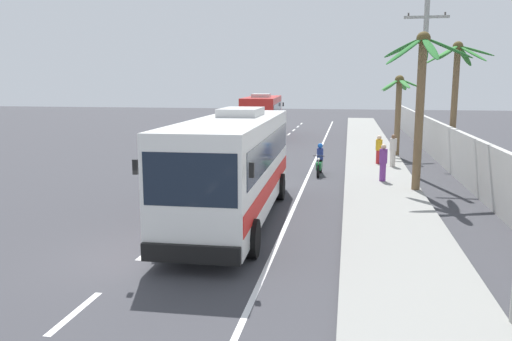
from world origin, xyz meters
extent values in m
plane|color=#3A3A3F|center=(0.00, 0.00, 0.00)|extent=(160.00, 160.00, 0.00)
cube|color=gray|center=(6.80, 10.00, 0.07)|extent=(3.20, 90.00, 0.14)
cube|color=white|center=(0.00, -3.51, 0.00)|extent=(0.16, 2.00, 0.01)
cube|color=white|center=(0.00, 0.61, 0.00)|extent=(0.16, 2.00, 0.01)
cube|color=white|center=(0.00, 4.73, 0.00)|extent=(0.16, 2.00, 0.01)
cube|color=white|center=(0.00, 8.85, 0.00)|extent=(0.16, 2.00, 0.01)
cube|color=white|center=(0.00, 12.97, 0.00)|extent=(0.16, 2.00, 0.01)
cube|color=white|center=(0.00, 17.10, 0.00)|extent=(0.16, 2.00, 0.01)
cube|color=white|center=(0.00, 21.22, 0.00)|extent=(0.16, 2.00, 0.01)
cube|color=white|center=(0.00, 25.34, 0.00)|extent=(0.16, 2.00, 0.01)
cube|color=white|center=(0.00, 29.46, 0.00)|extent=(0.16, 2.00, 0.01)
cube|color=white|center=(0.00, 33.58, 0.00)|extent=(0.16, 2.00, 0.01)
cube|color=white|center=(0.00, 37.70, 0.00)|extent=(0.16, 2.00, 0.01)
cube|color=white|center=(0.00, 41.83, 0.00)|extent=(0.16, 2.00, 0.01)
cube|color=white|center=(0.00, 45.95, 0.00)|extent=(0.16, 2.00, 0.01)
cube|color=white|center=(3.39, 15.00, 0.00)|extent=(0.14, 70.00, 0.01)
cube|color=#B2B2AD|center=(10.60, 14.00, 1.14)|extent=(0.24, 60.00, 2.27)
cube|color=white|center=(1.59, 4.06, 1.90)|extent=(2.74, 10.68, 3.02)
cube|color=#192333|center=(1.59, 4.26, 2.43)|extent=(2.74, 9.83, 0.97)
cube|color=#192333|center=(1.73, -1.20, 2.35)|extent=(2.26, 0.16, 1.27)
cube|color=red|center=(1.59, 4.06, 1.22)|extent=(2.77, 10.47, 0.54)
cube|color=black|center=(1.73, -1.29, 0.59)|extent=(2.41, 0.22, 0.44)
cube|color=#B7B7B7|center=(1.56, 5.39, 3.55)|extent=(1.41, 2.37, 0.28)
cube|color=black|center=(3.13, -0.96, 2.58)|extent=(0.12, 0.08, 0.36)
cube|color=black|center=(0.32, -1.03, 2.58)|extent=(0.12, 0.08, 0.36)
cylinder|color=black|center=(2.89, 0.38, 0.52)|extent=(0.35, 1.05, 1.04)
cylinder|color=black|center=(0.49, 0.32, 0.52)|extent=(0.35, 1.05, 1.04)
cylinder|color=black|center=(2.71, 7.28, 0.52)|extent=(0.35, 1.05, 1.04)
cylinder|color=black|center=(0.30, 7.22, 0.52)|extent=(0.35, 1.05, 1.04)
cube|color=red|center=(-1.91, 30.53, 1.91)|extent=(3.38, 10.96, 3.03)
cube|color=#192333|center=(-1.89, 30.33, 2.44)|extent=(3.35, 10.10, 0.97)
cube|color=#192333|center=(-2.31, 35.87, 2.36)|extent=(2.38, 0.28, 1.27)
cube|color=blue|center=(-1.91, 30.53, 1.22)|extent=(3.40, 10.75, 0.55)
cube|color=black|center=(-2.31, 35.96, 0.59)|extent=(2.54, 0.35, 0.44)
cube|color=#B7B7B7|center=(-1.81, 29.18, 3.56)|extent=(1.59, 2.47, 0.28)
cube|color=black|center=(-3.76, 35.55, 2.59)|extent=(0.13, 0.09, 0.36)
cube|color=black|center=(-0.82, 35.77, 2.59)|extent=(0.13, 0.09, 0.36)
cylinder|color=black|center=(-3.45, 34.20, 0.52)|extent=(0.40, 1.06, 1.04)
cylinder|color=black|center=(-0.93, 34.39, 0.52)|extent=(0.40, 1.06, 1.04)
cylinder|color=black|center=(-2.93, 27.21, 0.52)|extent=(0.40, 1.06, 1.04)
cylinder|color=black|center=(-0.40, 27.39, 0.52)|extent=(0.40, 1.06, 1.04)
cylinder|color=black|center=(3.90, 12.36, 0.30)|extent=(0.12, 0.60, 0.60)
cylinder|color=black|center=(3.95, 13.72, 0.30)|extent=(0.14, 0.60, 0.60)
cube|color=#1E7F38|center=(3.92, 12.99, 0.52)|extent=(0.28, 1.11, 0.36)
cube|color=black|center=(3.93, 13.29, 0.72)|extent=(0.26, 0.61, 0.12)
cylinder|color=gray|center=(3.91, 12.48, 0.60)|extent=(0.07, 0.32, 0.67)
cylinder|color=black|center=(3.91, 12.58, 1.04)|extent=(0.56, 0.06, 0.04)
sphere|color=#EAEACC|center=(3.91, 12.46, 0.90)|extent=(0.14, 0.14, 0.14)
cylinder|color=navy|center=(3.93, 13.24, 1.03)|extent=(0.32, 0.32, 0.61)
sphere|color=blue|center=(3.93, 13.24, 1.46)|extent=(0.26, 0.26, 0.26)
cylinder|color=beige|center=(7.69, 15.66, 0.56)|extent=(0.28, 0.28, 0.84)
cylinder|color=beige|center=(7.69, 15.66, 1.31)|extent=(0.36, 0.36, 0.66)
sphere|color=brown|center=(7.69, 15.66, 1.75)|extent=(0.23, 0.23, 0.23)
cylinder|color=red|center=(6.99, 16.49, 0.52)|extent=(0.28, 0.28, 0.75)
cylinder|color=gold|center=(6.99, 16.49, 1.19)|extent=(0.36, 0.36, 0.60)
sphere|color=beige|center=(6.99, 16.49, 1.60)|extent=(0.24, 0.24, 0.24)
cylinder|color=#75388E|center=(6.90, 11.28, 0.55)|extent=(0.28, 0.28, 0.82)
cylinder|color=#75388E|center=(6.90, 11.28, 1.28)|extent=(0.36, 0.36, 0.65)
sphere|color=beige|center=(6.90, 11.28, 1.72)|extent=(0.24, 0.24, 0.24)
cylinder|color=#9E9E99|center=(8.69, 13.03, 4.39)|extent=(0.24, 0.24, 8.79)
cube|color=#9E9E99|center=(8.69, 13.03, 7.56)|extent=(2.03, 0.12, 0.12)
cylinder|color=#4C4742|center=(7.88, 13.03, 7.68)|extent=(0.08, 0.08, 0.16)
cylinder|color=#4C4742|center=(9.50, 13.03, 7.68)|extent=(0.08, 0.08, 0.16)
cylinder|color=brown|center=(8.28, 20.30, 2.36)|extent=(0.35, 0.35, 4.71)
ellipsoid|color=#3D893D|center=(8.95, 20.35, 4.53)|extent=(1.42, 0.48, 0.67)
ellipsoid|color=#3D893D|center=(8.52, 20.89, 4.47)|extent=(0.85, 1.38, 0.80)
ellipsoid|color=#3D893D|center=(7.84, 20.73, 4.43)|extent=(1.18, 1.18, 0.86)
ellipsoid|color=#3D893D|center=(7.73, 19.95, 4.47)|extent=(1.33, 1.03, 0.78)
ellipsoid|color=#3D893D|center=(8.51, 19.66, 4.54)|extent=(0.82, 1.43, 0.66)
sphere|color=brown|center=(8.28, 20.30, 4.76)|extent=(0.56, 0.56, 0.56)
cylinder|color=brown|center=(8.16, 9.60, 3.14)|extent=(0.34, 0.34, 6.27)
ellipsoid|color=#28702D|center=(9.15, 9.71, 5.96)|extent=(2.08, 0.59, 0.94)
ellipsoid|color=#28702D|center=(8.32, 10.55, 5.87)|extent=(0.69, 2.02, 1.11)
ellipsoid|color=#28702D|center=(7.45, 10.35, 6.02)|extent=(1.70, 1.77, 0.83)
ellipsoid|color=#28702D|center=(7.41, 9.04, 5.82)|extent=(1.76, 1.45, 1.21)
ellipsoid|color=#28702D|center=(8.31, 8.64, 5.89)|extent=(0.66, 2.03, 1.08)
sphere|color=brown|center=(8.16, 9.60, 6.32)|extent=(0.56, 0.56, 0.56)
cylinder|color=brown|center=(11.09, 17.98, 3.25)|extent=(0.34, 0.34, 6.50)
ellipsoid|color=#337F33|center=(12.10, 18.14, 6.32)|extent=(2.11, 0.69, 0.68)
ellipsoid|color=#337F33|center=(11.62, 18.73, 6.07)|extent=(1.38, 1.76, 1.17)
ellipsoid|color=#337F33|center=(10.70, 18.90, 6.25)|extent=(1.13, 2.02, 0.82)
ellipsoid|color=#337F33|center=(10.18, 17.85, 6.08)|extent=(1.94, 0.61, 1.15)
ellipsoid|color=#337F33|center=(10.48, 17.18, 6.27)|extent=(1.53, 1.85, 0.79)
ellipsoid|color=#337F33|center=(11.69, 17.23, 6.14)|extent=(1.51, 1.76, 1.03)
sphere|color=brown|center=(11.09, 17.98, 6.55)|extent=(0.56, 0.56, 0.56)
camera|label=1|loc=(5.30, -12.34, 4.55)|focal=35.86mm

